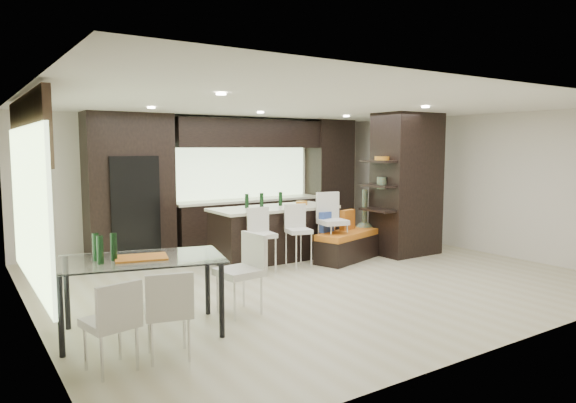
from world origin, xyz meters
TOP-DOWN VIEW (x-y plane):
  - ground at (0.00, 0.00)m, footprint 8.00×8.00m
  - back_wall at (0.00, 3.50)m, footprint 8.00×0.02m
  - left_wall at (-4.00, 0.00)m, footprint 0.02×7.00m
  - right_wall at (4.00, 0.00)m, footprint 0.02×7.00m
  - ceiling at (0.00, 0.00)m, footprint 8.00×7.00m
  - window_left at (-3.96, 0.20)m, footprint 0.04×3.20m
  - window_back at (0.60, 3.46)m, footprint 3.40×0.04m
  - stone_accent at (-3.93, 0.20)m, footprint 0.08×3.00m
  - ceiling_spots at (0.00, 0.25)m, footprint 4.00×3.00m
  - back_cabinetry at (0.50, 3.17)m, footprint 6.80×0.68m
  - refrigerator at (-1.90, 3.12)m, footprint 0.90×0.68m
  - partition_column at (2.60, 0.40)m, footprint 1.20×0.80m
  - kitchen_island at (0.20, 1.37)m, footprint 2.34×1.03m
  - stool_left at (-0.51, 0.58)m, footprint 0.42×0.42m
  - stool_mid at (0.20, 0.58)m, footprint 0.46×0.46m
  - stool_right at (0.92, 0.54)m, footprint 0.52×0.52m
  - bench at (1.26, 0.54)m, footprint 1.48×0.92m
  - floor_vase at (1.92, 0.82)m, footprint 0.55×0.55m
  - dining_table at (-3.02, -1.06)m, footprint 1.94×1.38m
  - chair_near at (-3.02, -1.86)m, footprint 0.54×0.54m
  - chair_far at (-3.57, -1.85)m, footprint 0.51×0.51m
  - chair_end at (-1.82, -1.06)m, footprint 0.54×0.54m

SIDE VIEW (x-z plane):
  - ground at x=0.00m, z-range 0.00..0.00m
  - bench at x=1.26m, z-range 0.00..0.53m
  - chair_far at x=-3.57m, z-range 0.00..0.79m
  - chair_near at x=-3.02m, z-range 0.00..0.82m
  - dining_table at x=-3.02m, z-range 0.00..0.84m
  - stool_left at x=-0.51m, z-range 0.00..0.86m
  - stool_mid at x=0.20m, z-range 0.00..0.87m
  - chair_end at x=-1.82m, z-range 0.00..0.91m
  - kitchen_island at x=0.20m, z-range 0.00..0.97m
  - stool_right at x=0.92m, z-range 0.00..1.01m
  - floor_vase at x=1.92m, z-range 0.00..1.25m
  - refrigerator at x=-1.90m, z-range 0.00..1.90m
  - back_wall at x=0.00m, z-range 0.00..2.70m
  - left_wall at x=-4.00m, z-range 0.00..2.70m
  - right_wall at x=4.00m, z-range 0.00..2.70m
  - window_left at x=-3.96m, z-range 0.40..2.30m
  - back_cabinetry at x=0.50m, z-range 0.00..2.70m
  - partition_column at x=2.60m, z-range 0.00..2.70m
  - window_back at x=0.60m, z-range 0.95..2.15m
  - stone_accent at x=-3.93m, z-range 1.85..2.65m
  - ceiling_spots at x=0.00m, z-range 2.67..2.69m
  - ceiling at x=0.00m, z-range 2.69..2.71m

